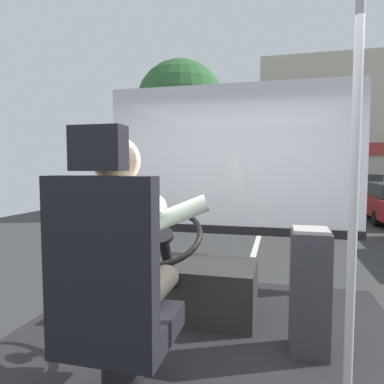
% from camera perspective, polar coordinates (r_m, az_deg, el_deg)
% --- Properties ---
extents(ground, '(18.00, 44.00, 0.06)m').
position_cam_1_polar(ground, '(10.78, 11.36, -5.59)').
color(ground, '#343434').
extents(driver_seat, '(0.48, 0.48, 1.30)m').
position_cam_1_polar(driver_seat, '(1.65, -12.83, -16.92)').
color(driver_seat, black).
rests_on(driver_seat, bus_floor).
extents(bus_driver, '(0.75, 0.60, 0.83)m').
position_cam_1_polar(bus_driver, '(1.68, -11.23, -9.09)').
color(bus_driver, '#332D28').
rests_on(bus_driver, driver_seat).
extents(steering_console, '(1.10, 1.03, 0.86)m').
position_cam_1_polar(steering_console, '(2.79, -1.43, -15.06)').
color(steering_console, '#282623').
rests_on(steering_console, bus_floor).
extents(handrail_pole, '(0.04, 0.04, 2.13)m').
position_cam_1_polar(handrail_pole, '(1.84, 25.04, 1.44)').
color(handrail_pole, '#B7B7BC').
rests_on(handrail_pole, bus_floor).
extents(fare_box, '(0.23, 0.25, 0.77)m').
position_cam_1_polar(fare_box, '(2.32, 18.68, -15.11)').
color(fare_box, '#333338').
rests_on(fare_box, bus_floor).
extents(windshield_panel, '(2.50, 0.08, 1.48)m').
position_cam_1_polar(windshield_panel, '(3.47, 6.22, 2.60)').
color(windshield_panel, white).
extents(street_tree, '(3.37, 3.37, 5.83)m').
position_cam_1_polar(street_tree, '(13.74, -1.89, 14.02)').
color(street_tree, '#4C3828').
rests_on(street_tree, ground).
extents(shop_building, '(12.41, 5.78, 7.40)m').
position_cam_1_polar(shop_building, '(22.07, 27.89, 8.69)').
color(shop_building, '#BCB29E').
rests_on(shop_building, ground).
extents(parked_car_charcoal, '(1.95, 4.48, 1.42)m').
position_cam_1_polar(parked_car_charcoal, '(18.82, 25.40, 0.58)').
color(parked_car_charcoal, '#474C51').
rests_on(parked_car_charcoal, ground).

